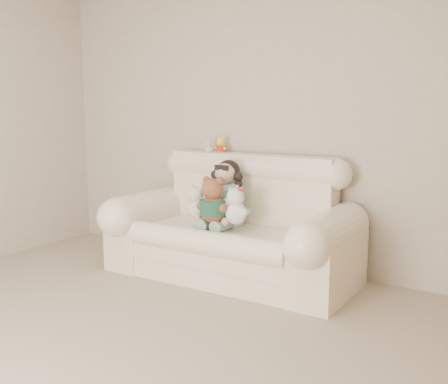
% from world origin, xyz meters
% --- Properties ---
extents(floor, '(5.00, 5.00, 0.00)m').
position_xyz_m(floor, '(0.00, 0.00, 0.00)').
color(floor, tan).
rests_on(floor, ground).
extents(wall_back, '(4.50, 0.00, 4.50)m').
position_xyz_m(wall_back, '(0.00, 2.50, 1.30)').
color(wall_back, '#AEA18A').
rests_on(wall_back, ground).
extents(sofa, '(2.10, 0.95, 1.03)m').
position_xyz_m(sofa, '(-0.04, 2.00, 0.52)').
color(sofa, '#FFEACD').
rests_on(sofa, floor).
extents(seated_child, '(0.37, 0.45, 0.58)m').
position_xyz_m(seated_child, '(-0.13, 2.08, 0.71)').
color(seated_child, '#2A774F').
rests_on(seated_child, sofa).
extents(brown_teddy, '(0.35, 0.31, 0.45)m').
position_xyz_m(brown_teddy, '(-0.11, 1.83, 0.72)').
color(brown_teddy, brown).
rests_on(brown_teddy, sofa).
extents(white_cat, '(0.24, 0.19, 0.36)m').
position_xyz_m(white_cat, '(0.08, 1.88, 0.68)').
color(white_cat, white).
rests_on(white_cat, sofa).
extents(cream_teddy, '(0.25, 0.21, 0.34)m').
position_xyz_m(cream_teddy, '(-0.31, 1.88, 0.67)').
color(cream_teddy, beige).
rests_on(cream_teddy, sofa).
extents(yellow_mini_bear, '(0.14, 0.12, 0.18)m').
position_xyz_m(yellow_mini_bear, '(-0.38, 2.38, 1.10)').
color(yellow_mini_bear, yellow).
rests_on(yellow_mini_bear, sofa).
extents(grey_mini_plush, '(0.12, 0.10, 0.16)m').
position_xyz_m(grey_mini_plush, '(-0.48, 2.34, 1.09)').
color(grey_mini_plush, silver).
rests_on(grey_mini_plush, sofa).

